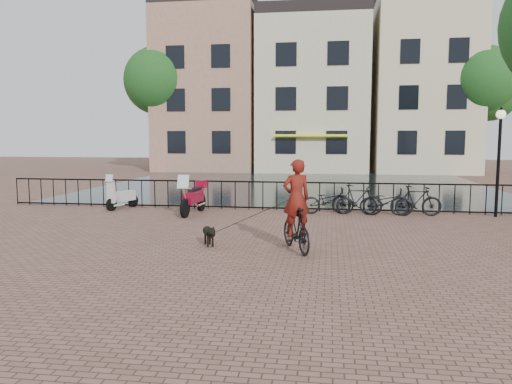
# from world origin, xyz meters

# --- Properties ---
(ground) EXTENTS (100.00, 100.00, 0.00)m
(ground) POSITION_xyz_m (0.00, 0.00, 0.00)
(ground) COLOR brown
(ground) RESTS_ON ground
(canal_water) EXTENTS (20.00, 20.00, 0.00)m
(canal_water) POSITION_xyz_m (0.00, 17.30, 0.00)
(canal_water) COLOR black
(canal_water) RESTS_ON ground
(railing) EXTENTS (20.00, 0.05, 1.02)m
(railing) POSITION_xyz_m (0.00, 8.00, 0.50)
(railing) COLOR black
(railing) RESTS_ON ground
(canal_house_left) EXTENTS (7.50, 9.00, 12.80)m
(canal_house_left) POSITION_xyz_m (-7.50, 30.00, 6.40)
(canal_house_left) COLOR #976358
(canal_house_left) RESTS_ON ground
(canal_house_mid) EXTENTS (8.00, 9.50, 11.80)m
(canal_house_mid) POSITION_xyz_m (0.50, 30.00, 5.90)
(canal_house_mid) COLOR #BFB891
(canal_house_mid) RESTS_ON ground
(canal_house_right) EXTENTS (7.00, 9.00, 13.30)m
(canal_house_right) POSITION_xyz_m (8.50, 30.00, 6.65)
(canal_house_right) COLOR beige
(canal_house_right) RESTS_ON ground
(tree_far_left) EXTENTS (5.04, 5.04, 9.27)m
(tree_far_left) POSITION_xyz_m (-11.00, 27.00, 6.73)
(tree_far_left) COLOR black
(tree_far_left) RESTS_ON ground
(tree_far_right) EXTENTS (4.76, 4.76, 8.76)m
(tree_far_right) POSITION_xyz_m (12.00, 27.00, 6.35)
(tree_far_right) COLOR black
(tree_far_right) RESTS_ON ground
(lamp_post) EXTENTS (0.30, 0.30, 3.45)m
(lamp_post) POSITION_xyz_m (7.20, 7.60, 2.38)
(lamp_post) COLOR black
(lamp_post) RESTS_ON ground
(cyclist) EXTENTS (1.17, 1.84, 2.44)m
(cyclist) POSITION_xyz_m (1.10, 1.77, 0.93)
(cyclist) COLOR black
(cyclist) RESTS_ON ground
(dog) EXTENTS (0.54, 0.80, 0.51)m
(dog) POSITION_xyz_m (-0.99, 2.02, 0.26)
(dog) COLOR black
(dog) RESTS_ON ground
(motorcycle) EXTENTS (0.66, 2.02, 1.42)m
(motorcycle) POSITION_xyz_m (-2.68, 6.69, 0.71)
(motorcycle) COLOR maroon
(motorcycle) RESTS_ON ground
(scooter) EXTENTS (0.85, 1.47, 1.31)m
(scooter) POSITION_xyz_m (-5.54, 7.51, 0.66)
(scooter) COLOR beige
(scooter) RESTS_ON ground
(parked_bike_0) EXTENTS (1.77, 0.78, 0.90)m
(parked_bike_0) POSITION_xyz_m (1.80, 7.40, 0.45)
(parked_bike_0) COLOR black
(parked_bike_0) RESTS_ON ground
(parked_bike_1) EXTENTS (1.71, 0.69, 1.00)m
(parked_bike_1) POSITION_xyz_m (2.75, 7.40, 0.50)
(parked_bike_1) COLOR black
(parked_bike_1) RESTS_ON ground
(parked_bike_2) EXTENTS (1.75, 0.71, 0.90)m
(parked_bike_2) POSITION_xyz_m (3.70, 7.40, 0.45)
(parked_bike_2) COLOR black
(parked_bike_2) RESTS_ON ground
(parked_bike_3) EXTENTS (1.70, 0.60, 1.00)m
(parked_bike_3) POSITION_xyz_m (4.65, 7.40, 0.50)
(parked_bike_3) COLOR black
(parked_bike_3) RESTS_ON ground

